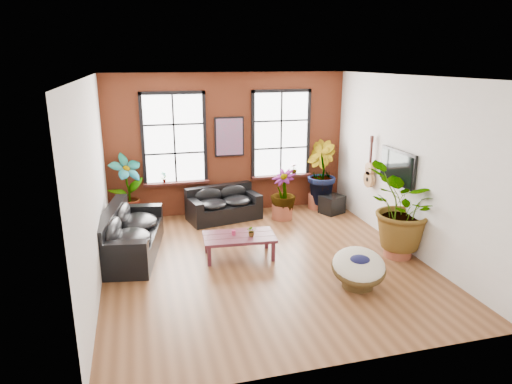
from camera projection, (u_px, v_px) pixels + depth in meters
room at (262, 173)px, 8.52m from camera, size 6.04×6.54×3.54m
sofa_back at (223, 205)px, 11.20m from camera, size 1.87×1.18×0.79m
sofa_left at (128, 235)px, 9.08m from camera, size 1.39×2.51×0.94m
coffee_table at (239, 238)px, 9.01m from camera, size 1.46×0.91×0.54m
papasan_chair at (359, 267)px, 7.81m from camera, size 1.15×1.16×0.70m
poster at (229, 137)px, 11.28m from camera, size 0.74×0.06×0.98m
tv_wall_unit at (389, 169)px, 9.71m from camera, size 0.13×1.86×1.20m
media_box at (332, 204)px, 11.64m from camera, size 0.69×0.64×0.46m
pot_back_left at (131, 216)px, 10.92m from camera, size 0.68×0.68×0.38m
pot_back_right at (319, 201)px, 12.04m from camera, size 0.66×0.66×0.40m
pot_right_wall at (398, 247)px, 9.08m from camera, size 0.61×0.61×0.40m
pot_mid at (282, 211)px, 11.25m from camera, size 0.67×0.67×0.37m
floor_plant_back_left at (128, 187)px, 10.69m from camera, size 0.98×0.89×1.55m
floor_plant_back_right at (320, 172)px, 11.85m from camera, size 0.87×1.01×1.63m
floor_plant_right_wall at (404, 208)px, 8.82m from camera, size 2.04×2.05×1.73m
floor_plant_mid at (283, 192)px, 11.11m from camera, size 0.85×0.85×1.09m
table_plant at (252, 231)px, 8.93m from camera, size 0.22×0.20×0.22m
sill_plant_left at (164, 177)px, 11.08m from camera, size 0.17×0.17×0.27m
sill_plant_right at (294, 169)px, 11.91m from camera, size 0.19×0.19×0.27m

